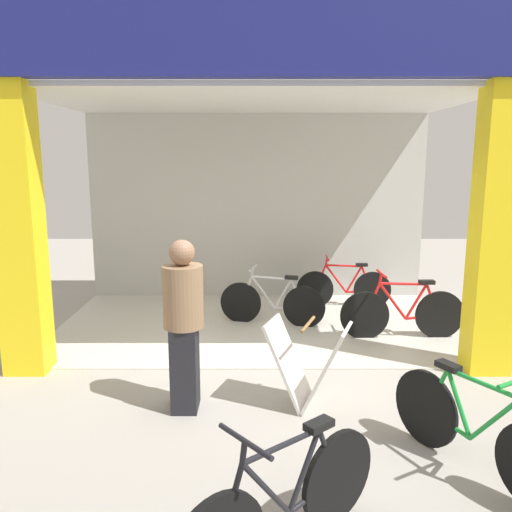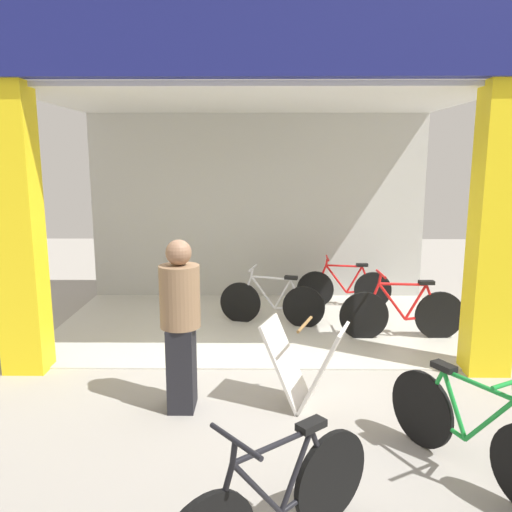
{
  "view_description": "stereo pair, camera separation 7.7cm",
  "coord_description": "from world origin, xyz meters",
  "px_view_note": "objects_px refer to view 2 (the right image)",
  "views": [
    {
      "loc": [
        -0.01,
        -5.41,
        2.33
      ],
      "look_at": [
        0.0,
        0.8,
        1.15
      ],
      "focal_mm": 36.1,
      "sensor_mm": 36.0,
      "label": 1
    },
    {
      "loc": [
        0.06,
        -5.41,
        2.33
      ],
      "look_at": [
        0.0,
        0.8,
        1.15
      ],
      "focal_mm": 36.1,
      "sensor_mm": 36.0,
      "label": 2
    }
  ],
  "objects_px": {
    "pedestrian_1": "(181,322)",
    "bicycle_inside_1": "(402,313)",
    "bicycle_parked_0": "(471,432)",
    "bicycle_inside_2": "(272,303)",
    "bicycle_parked_1": "(276,503)",
    "sandwich_board_sign": "(304,365)",
    "bicycle_inside_0": "(344,288)"
  },
  "relations": [
    {
      "from": "bicycle_inside_0",
      "to": "bicycle_parked_1",
      "type": "distance_m",
      "value": 5.33
    },
    {
      "from": "bicycle_parked_0",
      "to": "pedestrian_1",
      "type": "bearing_deg",
      "value": 155.53
    },
    {
      "from": "bicycle_inside_1",
      "to": "bicycle_parked_1",
      "type": "distance_m",
      "value": 4.14
    },
    {
      "from": "bicycle_inside_2",
      "to": "bicycle_inside_1",
      "type": "bearing_deg",
      "value": -18.36
    },
    {
      "from": "bicycle_inside_0",
      "to": "bicycle_inside_1",
      "type": "bearing_deg",
      "value": -69.94
    },
    {
      "from": "bicycle_inside_2",
      "to": "bicycle_parked_0",
      "type": "xyz_separation_m",
      "value": [
        1.4,
        -3.5,
        0.02
      ]
    },
    {
      "from": "bicycle_parked_0",
      "to": "bicycle_parked_1",
      "type": "xyz_separation_m",
      "value": [
        -1.46,
        -0.81,
        -0.0
      ]
    },
    {
      "from": "bicycle_parked_0",
      "to": "sandwich_board_sign",
      "type": "xyz_separation_m",
      "value": [
        -1.14,
        1.08,
        0.06
      ]
    },
    {
      "from": "bicycle_parked_0",
      "to": "pedestrian_1",
      "type": "height_order",
      "value": "pedestrian_1"
    },
    {
      "from": "pedestrian_1",
      "to": "bicycle_inside_1",
      "type": "bearing_deg",
      "value": 36.42
    },
    {
      "from": "bicycle_inside_2",
      "to": "bicycle_parked_0",
      "type": "distance_m",
      "value": 3.77
    },
    {
      "from": "bicycle_inside_2",
      "to": "bicycle_inside_0",
      "type": "bearing_deg",
      "value": 37.16
    },
    {
      "from": "bicycle_inside_0",
      "to": "sandwich_board_sign",
      "type": "bearing_deg",
      "value": -105.32
    },
    {
      "from": "bicycle_inside_0",
      "to": "bicycle_inside_2",
      "type": "height_order",
      "value": "bicycle_inside_2"
    },
    {
      "from": "bicycle_inside_0",
      "to": "bicycle_inside_1",
      "type": "relative_size",
      "value": 0.91
    },
    {
      "from": "bicycle_inside_1",
      "to": "bicycle_parked_0",
      "type": "relative_size",
      "value": 1.14
    },
    {
      "from": "bicycle_inside_2",
      "to": "bicycle_parked_1",
      "type": "height_order",
      "value": "bicycle_parked_1"
    },
    {
      "from": "bicycle_inside_0",
      "to": "bicycle_parked_1",
      "type": "height_order",
      "value": "bicycle_parked_1"
    },
    {
      "from": "bicycle_inside_2",
      "to": "bicycle_parked_0",
      "type": "bearing_deg",
      "value": -68.28
    },
    {
      "from": "bicycle_inside_0",
      "to": "bicycle_parked_1",
      "type": "relative_size",
      "value": 1.2
    },
    {
      "from": "bicycle_inside_2",
      "to": "bicycle_parked_0",
      "type": "height_order",
      "value": "bicycle_parked_0"
    },
    {
      "from": "bicycle_inside_2",
      "to": "bicycle_parked_1",
      "type": "relative_size",
      "value": 1.19
    },
    {
      "from": "bicycle_parked_0",
      "to": "sandwich_board_sign",
      "type": "bearing_deg",
      "value": 136.67
    },
    {
      "from": "bicycle_parked_0",
      "to": "sandwich_board_sign",
      "type": "relative_size",
      "value": 1.64
    },
    {
      "from": "bicycle_inside_0",
      "to": "bicycle_inside_2",
      "type": "xyz_separation_m",
      "value": [
        -1.16,
        -0.88,
        0.01
      ]
    },
    {
      "from": "pedestrian_1",
      "to": "bicycle_parked_0",
      "type": "bearing_deg",
      "value": -24.47
    },
    {
      "from": "bicycle_inside_2",
      "to": "bicycle_parked_1",
      "type": "bearing_deg",
      "value": -90.85
    },
    {
      "from": "bicycle_inside_0",
      "to": "bicycle_inside_2",
      "type": "distance_m",
      "value": 1.45
    },
    {
      "from": "bicycle_inside_1",
      "to": "bicycle_parked_0",
      "type": "distance_m",
      "value": 2.96
    },
    {
      "from": "bicycle_inside_1",
      "to": "bicycle_parked_1",
      "type": "height_order",
      "value": "bicycle_inside_1"
    },
    {
      "from": "bicycle_parked_1",
      "to": "pedestrian_1",
      "type": "distance_m",
      "value": 2.09
    },
    {
      "from": "bicycle_inside_2",
      "to": "bicycle_parked_1",
      "type": "xyz_separation_m",
      "value": [
        -0.06,
        -4.31,
        0.02
      ]
    }
  ]
}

